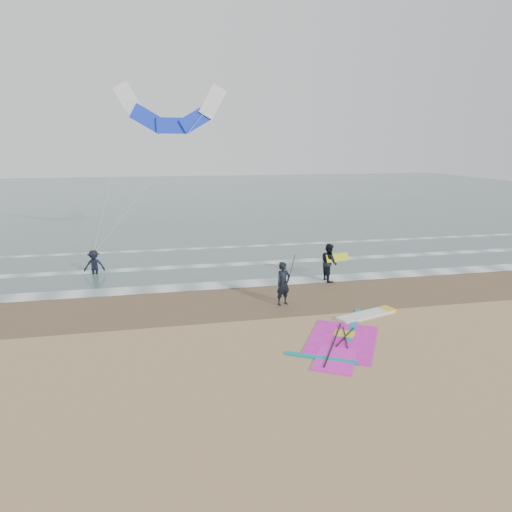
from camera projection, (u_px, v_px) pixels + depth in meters
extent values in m
plane|color=tan|center=(303.00, 358.00, 14.66)|extent=(120.00, 120.00, 0.00)
cube|color=#47605E|center=(194.00, 196.00, 60.30)|extent=(120.00, 80.00, 0.02)
cube|color=brown|center=(263.00, 298.00, 20.37)|extent=(120.00, 5.00, 0.01)
cube|color=white|center=(253.00, 283.00, 22.45)|extent=(120.00, 1.20, 0.02)
cube|color=white|center=(240.00, 264.00, 26.07)|extent=(120.00, 0.70, 0.02)
cube|color=white|center=(228.00, 247.00, 30.34)|extent=(120.00, 0.50, 0.01)
cube|color=white|center=(366.00, 315.00, 18.18)|extent=(2.61, 1.39, 0.12)
cube|color=yellow|center=(387.00, 310.00, 18.74)|extent=(0.62, 0.72, 0.13)
cube|color=#FD20D3|center=(342.00, 341.00, 15.89)|extent=(3.57, 3.94, 0.04)
cube|color=#FD20D3|center=(335.00, 360.00, 14.48)|extent=(1.97, 2.20, 0.05)
cube|color=#0C8C99|center=(354.00, 324.00, 17.35)|extent=(1.82, 2.93, 0.05)
cube|color=#0C8C99|center=(321.00, 358.00, 14.59)|extent=(2.14, 1.36, 0.05)
cube|color=yellow|center=(344.00, 334.00, 16.43)|extent=(0.92, 0.88, 0.05)
cylinder|color=black|center=(333.00, 343.00, 15.61)|extent=(1.88, 3.20, 0.06)
cylinder|color=black|center=(345.00, 336.00, 16.11)|extent=(1.26, 1.39, 0.04)
cylinder|color=black|center=(345.00, 336.00, 16.11)|extent=(0.60, 1.75, 0.04)
imported|color=black|center=(283.00, 284.00, 19.30)|extent=(0.81, 0.68, 1.88)
imported|color=black|center=(329.00, 262.00, 22.71)|extent=(0.82, 1.00, 1.91)
imported|color=black|center=(94.00, 259.00, 23.83)|extent=(1.10, 0.67, 1.67)
cylinder|color=black|center=(290.00, 273.00, 19.26)|extent=(0.17, 0.86, 1.82)
cube|color=yellow|center=(337.00, 258.00, 22.63)|extent=(1.30, 0.51, 0.39)
cube|color=white|center=(129.00, 100.00, 25.93)|extent=(1.73, 0.30, 2.08)
cube|color=#1533E7|center=(148.00, 119.00, 26.37)|extent=(2.08, 0.34, 1.73)
cube|color=#1533E7|center=(172.00, 126.00, 26.74)|extent=(1.87, 0.32, 0.92)
cube|color=#1533E7|center=(196.00, 119.00, 26.92)|extent=(2.08, 0.34, 1.73)
cube|color=white|center=(213.00, 102.00, 26.88)|extent=(1.73, 0.30, 2.08)
cylinder|color=beige|center=(112.00, 174.00, 24.85)|extent=(2.09, 3.88, 8.04)
cylinder|color=beige|center=(157.00, 173.00, 25.33)|extent=(6.89, 3.88, 8.04)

